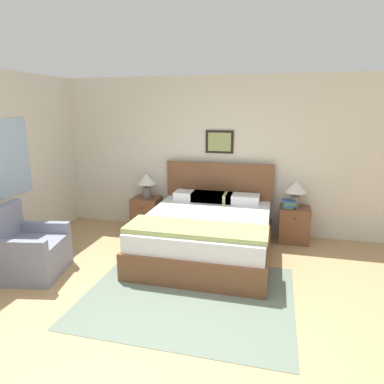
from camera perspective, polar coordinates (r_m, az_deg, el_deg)
name	(u,v)px	position (r m, az deg, el deg)	size (l,w,h in m)	color
ground_plane	(163,348)	(3.37, -4.85, -24.55)	(16.00, 16.00, 0.00)	tan
wall_back	(222,156)	(5.80, 5.09, 6.03)	(8.00, 0.09, 2.60)	beige
wall_left	(8,164)	(5.55, -28.31, 4.09)	(0.08, 5.56, 2.60)	beige
area_rug_main	(189,295)	(4.09, -0.57, -16.78)	(2.34, 1.90, 0.01)	slate
bed	(207,232)	(4.99, 2.48, -6.72)	(1.80, 2.09, 1.20)	brown
armchair	(28,252)	(4.89, -25.72, -8.99)	(0.90, 0.90, 0.90)	gray
nightstand_near_window	(147,213)	(6.09, -7.56, -3.49)	(0.47, 0.43, 0.56)	brown
nightstand_by_door	(294,224)	(5.70, 16.63, -5.19)	(0.47, 0.43, 0.56)	brown
table_lamp_near_window	(147,181)	(5.95, -7.59, 1.85)	(0.33, 0.33, 0.42)	slate
table_lamp_by_door	(296,189)	(5.56, 16.93, 0.50)	(0.33, 0.33, 0.42)	slate
book_thick_bottom	(288,207)	(5.57, 15.77, -2.39)	(0.21, 0.24, 0.03)	#4C7551
book_hardcover_middle	(289,205)	(5.56, 15.79, -2.13)	(0.22, 0.22, 0.02)	#335693
book_novel_upper	(289,203)	(5.55, 15.81, -1.79)	(0.22, 0.23, 0.04)	#4C7551
book_slim_near_top	(289,201)	(5.54, 15.84, -1.45)	(0.21, 0.21, 0.03)	#335693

